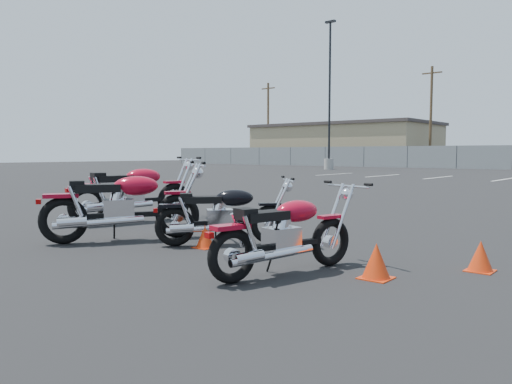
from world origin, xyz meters
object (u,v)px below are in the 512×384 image
Objects in this scene: motorcycle_third_red at (122,205)px; motorcycle_second_black at (222,214)px; motorcycle_front_red at (133,193)px; motorcycle_rear_red at (285,234)px.

motorcycle_second_black is at bearing 27.35° from motorcycle_third_red.
motorcycle_third_red is (-1.29, -0.67, 0.09)m from motorcycle_second_black.
motorcycle_front_red is 1.94m from motorcycle_third_red.
motorcycle_rear_red is (4.36, -1.36, -0.11)m from motorcycle_front_red.
motorcycle_front_red reaches higher than motorcycle_rear_red.
motorcycle_front_red reaches higher than motorcycle_third_red.
motorcycle_rear_red is (2.89, -0.09, -0.09)m from motorcycle_third_red.
motorcycle_third_red is (1.47, -1.27, -0.02)m from motorcycle_front_red.
motorcycle_third_red is at bearing -40.70° from motorcycle_front_red.
motorcycle_front_red is at bearing 167.81° from motorcycle_second_black.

